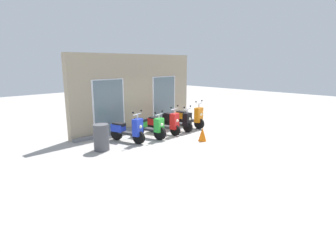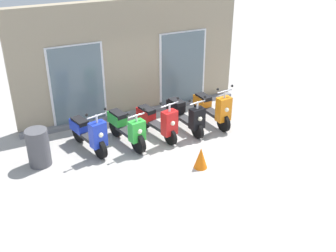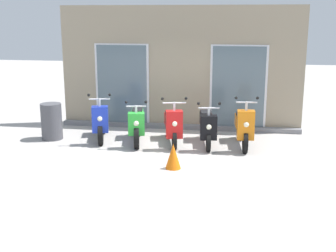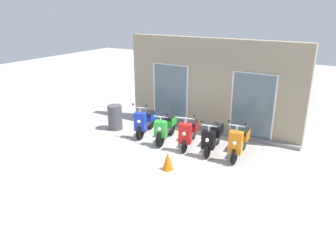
# 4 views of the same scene
# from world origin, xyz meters

# --- Properties ---
(ground_plane) EXTENTS (40.00, 40.00, 0.00)m
(ground_plane) POSITION_xyz_m (0.00, 0.00, 0.00)
(ground_plane) COLOR #A8A39E
(storefront_facade) EXTENTS (6.57, 0.50, 3.31)m
(storefront_facade) POSITION_xyz_m (-0.00, 2.68, 1.59)
(storefront_facade) COLOR gray
(storefront_facade) RESTS_ON ground_plane
(scooter_blue) EXTENTS (0.71, 1.54, 1.25)m
(scooter_blue) POSITION_xyz_m (-1.76, 1.06, 0.47)
(scooter_blue) COLOR black
(scooter_blue) RESTS_ON ground_plane
(scooter_green) EXTENTS (0.64, 1.60, 1.14)m
(scooter_green) POSITION_xyz_m (-0.82, 0.93, 0.46)
(scooter_green) COLOR black
(scooter_green) RESTS_ON ground_plane
(scooter_red) EXTENTS (0.73, 1.58, 1.24)m
(scooter_red) POSITION_xyz_m (0.05, 0.95, 0.47)
(scooter_red) COLOR black
(scooter_red) RESTS_ON ground_plane
(scooter_black) EXTENTS (0.58, 1.56, 1.15)m
(scooter_black) POSITION_xyz_m (0.89, 0.96, 0.48)
(scooter_black) COLOR black
(scooter_black) RESTS_ON ground_plane
(scooter_orange) EXTENTS (0.54, 1.62, 1.30)m
(scooter_orange) POSITION_xyz_m (1.74, 0.98, 0.49)
(scooter_orange) COLOR black
(scooter_orange) RESTS_ON ground_plane
(traffic_cone) EXTENTS (0.32, 0.32, 0.52)m
(traffic_cone) POSITION_xyz_m (0.33, -0.85, 0.26)
(traffic_cone) COLOR orange
(traffic_cone) RESTS_ON ground_plane
(trash_bin) EXTENTS (0.52, 0.52, 0.91)m
(trash_bin) POSITION_xyz_m (-3.01, 0.90, 0.45)
(trash_bin) COLOR #4C4C51
(trash_bin) RESTS_ON ground_plane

